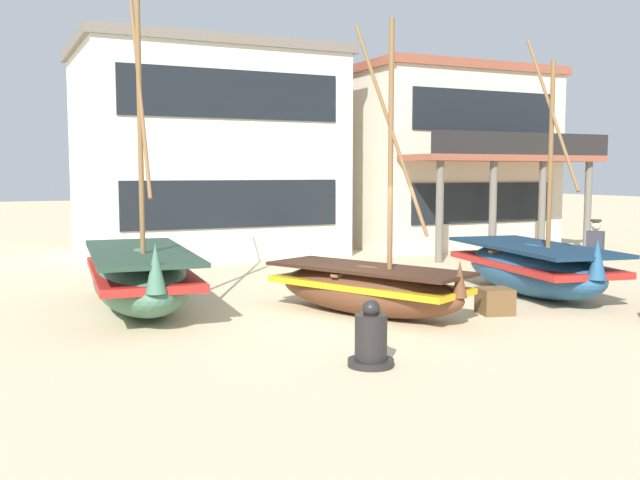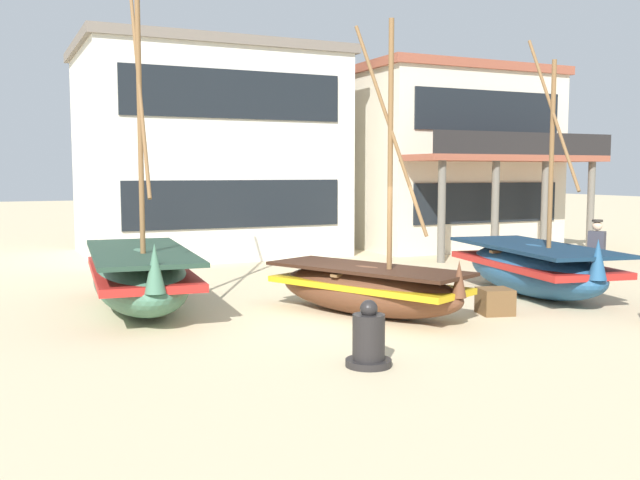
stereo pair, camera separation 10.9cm
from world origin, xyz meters
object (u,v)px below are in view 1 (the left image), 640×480
cargo_crate (495,301)px  harbor_building_main (205,152)px  harbor_building_annex (439,158)px  fishing_boat_centre_large (140,277)px  fisherman_by_hull (595,256)px  fishing_boat_near_left (368,287)px  capstan_winch (371,340)px  fishing_boat_far_right (533,267)px

cargo_crate → harbor_building_main: harbor_building_main is taller
harbor_building_annex → harbor_building_main: bearing=172.8°
fishing_boat_centre_large → harbor_building_annex: (12.83, 8.19, 2.59)m
harbor_building_main → fisherman_by_hull: bearing=-63.3°
fishing_boat_near_left → capstan_winch: (-1.77, -3.25, -0.17)m
harbor_building_annex → fishing_boat_near_left: bearing=-130.2°
fisherman_by_hull → capstan_winch: 8.47m
fishing_boat_far_right → capstan_winch: bearing=-149.7°
fishing_boat_near_left → fisherman_by_hull: fishing_boat_near_left is taller
harbor_building_main → cargo_crate: bearing=-80.6°
fishing_boat_far_right → harbor_building_main: (-4.28, 11.28, 2.81)m
fishing_boat_far_right → fisherman_by_hull: bearing=-11.6°
fishing_boat_near_left → fishing_boat_centre_large: 4.58m
fishing_boat_centre_large → harbor_building_main: bearing=66.2°
fishing_boat_centre_large → fishing_boat_far_right: (8.37, -2.00, -0.05)m
fishing_boat_centre_large → capstan_winch: bearing=-69.2°
fisherman_by_hull → harbor_building_annex: bearing=74.5°
fishing_boat_centre_large → harbor_building_main: 10.51m
capstan_winch → harbor_building_annex: (10.69, 13.82, 2.89)m
capstan_winch → harbor_building_main: size_ratio=0.11×
cargo_crate → capstan_winch: bearing=-150.9°
capstan_winch → harbor_building_main: 15.35m
fishing_boat_centre_large → fishing_boat_far_right: size_ratio=1.15×
fishing_boat_near_left → fishing_boat_centre_large: fishing_boat_centre_large is taller
cargo_crate → harbor_building_main: 13.22m
fishing_boat_far_right → capstan_winch: fishing_boat_far_right is taller
fisherman_by_hull → harbor_building_annex: 11.16m
fishing_boat_near_left → harbor_building_annex: harbor_building_annex is taller
fishing_boat_near_left → fisherman_by_hull: bearing=0.6°
fisherman_by_hull → cargo_crate: (-3.73, -1.06, -0.58)m
cargo_crate → harbor_building_annex: 13.67m
fishing_boat_centre_large → fisherman_by_hull: 10.19m
fishing_boat_far_right → harbor_building_main: size_ratio=0.68×
harbor_building_main → capstan_winch: bearing=-97.5°
fishing_boat_far_right → fisherman_by_hull: 1.59m
fishing_boat_near_left → capstan_winch: 3.71m
fishing_boat_centre_large → fishing_boat_far_right: 8.61m
capstan_winch → harbor_building_annex: bearing=52.3°
fishing_boat_near_left → fisherman_by_hull: (6.01, 0.06, 0.29)m
fishing_boat_near_left → harbor_building_annex: size_ratio=0.72×
fishing_boat_centre_large → harbor_building_annex: bearing=32.5°
fishing_boat_centre_large → fisherman_by_hull: bearing=-13.1°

